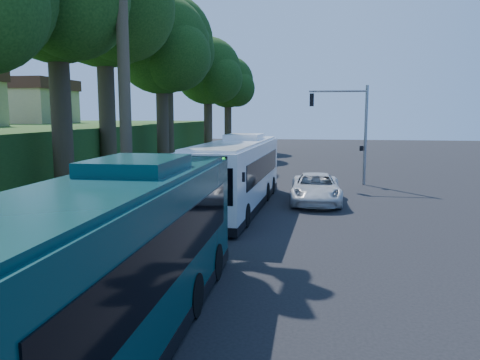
% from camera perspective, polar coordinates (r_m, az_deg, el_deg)
% --- Properties ---
extents(ground, '(140.00, 140.00, 0.00)m').
position_cam_1_polar(ground, '(24.54, 6.03, -3.78)').
color(ground, black).
rests_on(ground, ground).
extents(sidewalk, '(4.50, 70.00, 0.12)m').
position_cam_1_polar(sidewalk, '(25.91, -10.33, -3.10)').
color(sidewalk, gray).
rests_on(sidewalk, ground).
extents(red_curb, '(0.25, 30.00, 0.13)m').
position_cam_1_polar(red_curb, '(21.49, -8.01, -5.34)').
color(red_curb, maroon).
rests_on(red_curb, ground).
extents(grass_verge, '(8.00, 70.00, 0.06)m').
position_cam_1_polar(grass_verge, '(32.63, -16.94, -1.08)').
color(grass_verge, '#234719').
rests_on(grass_verge, ground).
extents(bus_shelter, '(3.20, 1.51, 2.55)m').
position_cam_1_polar(bus_shelter, '(22.96, -12.67, -0.17)').
color(bus_shelter, black).
rests_on(bus_shelter, ground).
extents(stop_sign_pole, '(0.35, 0.06, 3.17)m').
position_cam_1_polar(stop_sign_pole, '(20.30, -10.02, -0.37)').
color(stop_sign_pole, gray).
rests_on(stop_sign_pole, ground).
extents(traffic_signal_pole, '(4.10, 0.30, 7.00)m').
position_cam_1_polar(traffic_signal_pole, '(34.10, 13.39, 6.85)').
color(traffic_signal_pole, gray).
rests_on(traffic_signal_pole, ground).
extents(hillside_backdrop, '(24.00, 60.00, 8.80)m').
position_cam_1_polar(hillside_backdrop, '(47.82, -26.25, 4.15)').
color(hillside_backdrop, '#234719').
rests_on(hillside_backdrop, ground).
extents(tree_1, '(10.50, 10.00, 18.26)m').
position_cam_1_polar(tree_1, '(35.94, -16.21, 20.15)').
color(tree_1, '#382B1E').
rests_on(tree_1, ground).
extents(tree_2, '(8.82, 8.40, 15.12)m').
position_cam_1_polar(tree_2, '(42.39, -9.47, 15.36)').
color(tree_2, '#382B1E').
rests_on(tree_2, ground).
extents(tree_3, '(10.08, 9.60, 17.28)m').
position_cam_1_polar(tree_3, '(50.74, -8.79, 15.86)').
color(tree_3, '#382B1E').
rests_on(tree_3, ground).
extents(tree_4, '(8.40, 8.00, 14.14)m').
position_cam_1_polar(tree_4, '(57.55, -3.86, 12.74)').
color(tree_4, '#382B1E').
rests_on(tree_4, ground).
extents(tree_5, '(7.35, 7.00, 12.86)m').
position_cam_1_polar(tree_5, '(65.13, -1.42, 11.54)').
color(tree_5, '#382B1E').
rests_on(tree_5, ground).
extents(white_bus, '(3.35, 13.11, 3.88)m').
position_cam_1_polar(white_bus, '(25.03, -0.36, 0.89)').
color(white_bus, white).
rests_on(white_bus, ground).
extents(teal_bus, '(2.92, 13.33, 3.97)m').
position_cam_1_polar(teal_bus, '(9.96, -16.46, -10.27)').
color(teal_bus, '#0A3537').
rests_on(teal_bus, ground).
extents(pickup, '(2.82, 5.97, 1.65)m').
position_cam_1_polar(pickup, '(26.89, 9.22, -1.01)').
color(pickup, silver).
rests_on(pickup, ground).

